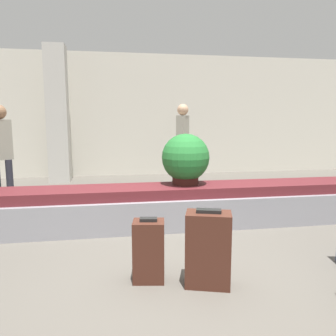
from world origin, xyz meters
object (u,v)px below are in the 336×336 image
at_px(suitcase_4, 208,249).
at_px(traveler_1, 183,136).
at_px(potted_plant_1, 186,159).
at_px(pillar, 58,115).
at_px(traveler_0, 1,147).
at_px(suitcase_1, 149,251).

xyz_separation_m(suitcase_4, traveler_1, (0.77, 4.74, 0.78)).
bearing_deg(traveler_1, potted_plant_1, -152.61).
bearing_deg(suitcase_4, pillar, 127.91).
bearing_deg(pillar, traveler_0, -102.40).
bearing_deg(suitcase_1, traveler_0, 135.25).
height_order(pillar, suitcase_1, pillar).
distance_m(suitcase_1, potted_plant_1, 1.90).
relative_size(pillar, suitcase_4, 4.57).
bearing_deg(suitcase_1, pillar, 115.52).
distance_m(potted_plant_1, traveler_1, 2.99).
bearing_deg(suitcase_1, traveler_1, 83.28).
distance_m(pillar, traveler_1, 3.00).
height_order(potted_plant_1, traveler_1, traveler_1).
relative_size(pillar, traveler_1, 1.74).
distance_m(pillar, suitcase_4, 6.02).
relative_size(pillar, suitcase_1, 5.37).
relative_size(suitcase_1, traveler_1, 0.32).
xyz_separation_m(pillar, suitcase_1, (1.58, -5.33, -1.31)).
xyz_separation_m(pillar, suitcase_4, (2.09, -5.50, -1.26)).
height_order(suitcase_4, traveler_0, traveler_0).
relative_size(pillar, potted_plant_1, 4.44).
height_order(traveler_0, traveler_1, traveler_1).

